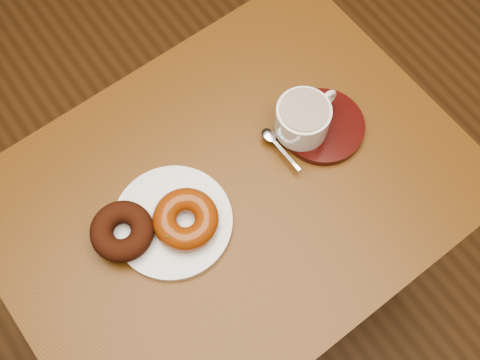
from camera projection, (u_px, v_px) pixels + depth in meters
ground at (205, 333)px, 1.70m from camera, size 6.00×6.00×0.00m
cafe_table at (232, 214)px, 1.15m from camera, size 0.83×0.63×0.77m
donut_plate at (173, 222)px, 1.01m from camera, size 0.27×0.27×0.01m
donut_cinnamon at (122, 231)px, 0.98m from camera, size 0.12×0.12×0.04m
donut_caramel at (186, 219)px, 0.99m from camera, size 0.14×0.14×0.04m
saucer at (323, 126)px, 1.08m from camera, size 0.19×0.19×0.02m
coffee_cup at (303, 118)px, 1.04m from camera, size 0.13×0.10×0.07m
teaspoon at (272, 139)px, 1.06m from camera, size 0.02×0.10×0.01m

